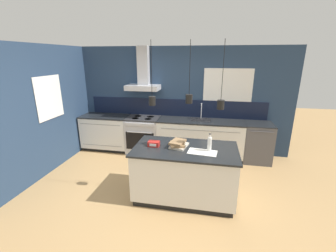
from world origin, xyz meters
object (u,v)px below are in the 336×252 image
oven_range (144,135)px  book_stack (178,144)px  red_supply_box (154,144)px  bottle_on_island (209,144)px  dishwasher (257,142)px

oven_range → book_stack: book_stack is taller
book_stack → red_supply_box: size_ratio=2.03×
oven_range → book_stack: size_ratio=2.38×
book_stack → red_supply_box: book_stack is taller
red_supply_box → oven_range: bearing=112.6°
book_stack → red_supply_box: (-0.41, -0.05, -0.01)m
bottle_on_island → book_stack: (-0.51, 0.08, -0.07)m
red_supply_box → bottle_on_island: bearing=-2.1°
dishwasher → red_supply_box: 2.72m
dishwasher → book_stack: bearing=-133.4°
oven_range → red_supply_box: size_ratio=4.84×
dishwasher → bottle_on_island: 2.17m
oven_range → book_stack: bearing=-56.2°
oven_range → red_supply_box: bearing=-67.4°
dishwasher → red_supply_box: bearing=-139.0°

